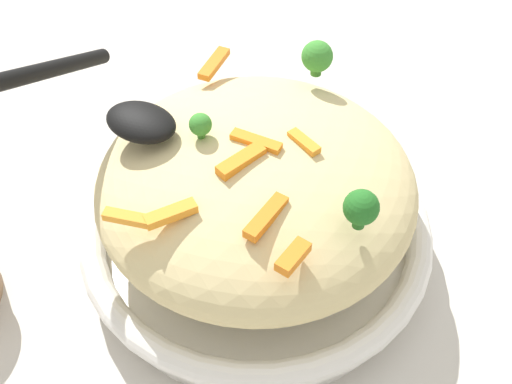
# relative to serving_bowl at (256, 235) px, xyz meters

# --- Properties ---
(ground_plane) EXTENTS (2.40, 2.40, 0.00)m
(ground_plane) POSITION_rel_serving_bowl_xyz_m (0.00, 0.00, -0.03)
(ground_plane) COLOR beige
(serving_bowl) EXTENTS (0.29, 0.29, 0.05)m
(serving_bowl) POSITION_rel_serving_bowl_xyz_m (0.00, 0.00, 0.00)
(serving_bowl) COLOR white
(serving_bowl) RESTS_ON ground_plane
(pasta_mound) EXTENTS (0.25, 0.25, 0.09)m
(pasta_mound) POSITION_rel_serving_bowl_xyz_m (0.00, 0.00, 0.06)
(pasta_mound) COLOR #DBC689
(pasta_mound) RESTS_ON serving_bowl
(carrot_piece_0) EXTENTS (0.02, 0.04, 0.01)m
(carrot_piece_0) POSITION_rel_serving_bowl_xyz_m (0.00, 0.02, 0.11)
(carrot_piece_0) COLOR orange
(carrot_piece_0) RESTS_ON pasta_mound
(carrot_piece_1) EXTENTS (0.03, 0.02, 0.01)m
(carrot_piece_1) POSITION_rel_serving_bowl_xyz_m (-0.03, -0.02, 0.11)
(carrot_piece_1) COLOR orange
(carrot_piece_1) RESTS_ON pasta_mound
(carrot_piece_2) EXTENTS (0.01, 0.03, 0.01)m
(carrot_piece_2) POSITION_rel_serving_bowl_xyz_m (-0.07, 0.08, 0.10)
(carrot_piece_2) COLOR orange
(carrot_piece_2) RESTS_ON pasta_mound
(carrot_piece_3) EXTENTS (0.01, 0.04, 0.01)m
(carrot_piece_3) POSITION_rel_serving_bowl_xyz_m (0.08, -0.07, 0.10)
(carrot_piece_3) COLOR orange
(carrot_piece_3) RESTS_ON pasta_mound
(carrot_piece_4) EXTENTS (0.03, 0.04, 0.01)m
(carrot_piece_4) POSITION_rel_serving_bowl_xyz_m (0.02, 0.08, 0.10)
(carrot_piece_4) COLOR orange
(carrot_piece_4) RESTS_ON pasta_mound
(carrot_piece_5) EXTENTS (0.01, 0.04, 0.01)m
(carrot_piece_5) POSITION_rel_serving_bowl_xyz_m (-0.04, 0.06, 0.10)
(carrot_piece_5) COLOR orange
(carrot_piece_5) RESTS_ON pasta_mound
(carrot_piece_6) EXTENTS (0.04, 0.01, 0.01)m
(carrot_piece_6) POSITION_rel_serving_bowl_xyz_m (0.00, -0.00, 0.11)
(carrot_piece_6) COLOR orange
(carrot_piece_6) RESTS_ON pasta_mound
(carrot_piece_7) EXTENTS (0.03, 0.02, 0.01)m
(carrot_piece_7) POSITION_rel_serving_bowl_xyz_m (0.04, 0.10, 0.10)
(carrot_piece_7) COLOR orange
(carrot_piece_7) RESTS_ON pasta_mound
(broccoli_floret_0) EXTENTS (0.02, 0.02, 0.03)m
(broccoli_floret_0) POSITION_rel_serving_bowl_xyz_m (-0.09, 0.03, 0.12)
(broccoli_floret_0) COLOR #205B1C
(broccoli_floret_0) RESTS_ON pasta_mound
(broccoli_floret_1) EXTENTS (0.03, 0.03, 0.03)m
(broccoli_floret_1) POSITION_rel_serving_bowl_xyz_m (0.00, -0.10, 0.12)
(broccoli_floret_1) COLOR #377928
(broccoli_floret_1) RESTS_ON pasta_mound
(broccoli_floret_2) EXTENTS (0.02, 0.02, 0.02)m
(broccoli_floret_2) POSITION_rel_serving_bowl_xyz_m (0.04, 0.01, 0.11)
(broccoli_floret_2) COLOR #377928
(broccoli_floret_2) RESTS_ON pasta_mound
(serving_spoon) EXTENTS (0.11, 0.13, 0.08)m
(serving_spoon) POSITION_rel_serving_bowl_xyz_m (0.10, 0.03, 0.12)
(serving_spoon) COLOR black
(serving_spoon) RESTS_ON pasta_mound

